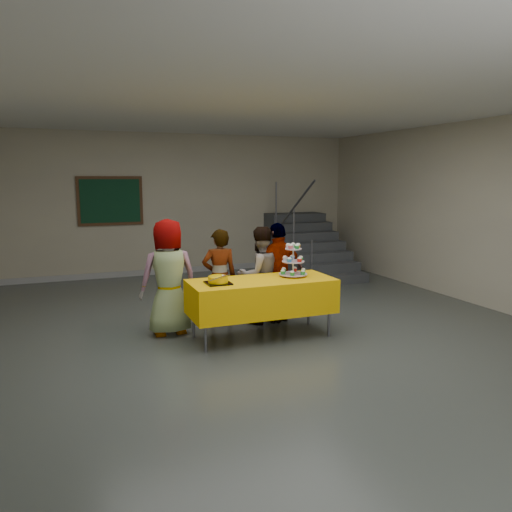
{
  "coord_description": "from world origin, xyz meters",
  "views": [
    {
      "loc": [
        -2.31,
        -5.65,
        2.08
      ],
      "look_at": [
        0.06,
        0.4,
        1.05
      ],
      "focal_mm": 35.0,
      "sensor_mm": 36.0,
      "label": 1
    }
  ],
  "objects_px": {
    "schoolchild_d": "(279,273)",
    "schoolchild_b": "(219,277)",
    "bake_table": "(262,296)",
    "cupcake_stand": "(293,263)",
    "noticeboard": "(110,201)",
    "schoolchild_c": "(260,275)",
    "staircase": "(306,250)",
    "schoolchild_a": "(169,277)",
    "bear_cake": "(218,279)"
  },
  "relations": [
    {
      "from": "schoolchild_d",
      "to": "schoolchild_b",
      "type": "bearing_deg",
      "value": -23.83
    },
    {
      "from": "schoolchild_b",
      "to": "bake_table",
      "type": "bearing_deg",
      "value": 117.72
    },
    {
      "from": "cupcake_stand",
      "to": "noticeboard",
      "type": "relative_size",
      "value": 0.34
    },
    {
      "from": "cupcake_stand",
      "to": "noticeboard",
      "type": "distance_m",
      "value": 5.11
    },
    {
      "from": "cupcake_stand",
      "to": "schoolchild_c",
      "type": "height_order",
      "value": "schoolchild_c"
    },
    {
      "from": "schoolchild_c",
      "to": "staircase",
      "type": "bearing_deg",
      "value": -131.48
    },
    {
      "from": "schoolchild_c",
      "to": "schoolchild_b",
      "type": "bearing_deg",
      "value": -20.13
    },
    {
      "from": "staircase",
      "to": "noticeboard",
      "type": "relative_size",
      "value": 1.85
    },
    {
      "from": "schoolchild_c",
      "to": "schoolchild_d",
      "type": "xyz_separation_m",
      "value": [
        0.28,
        -0.03,
        0.02
      ]
    },
    {
      "from": "schoolchild_c",
      "to": "staircase",
      "type": "height_order",
      "value": "staircase"
    },
    {
      "from": "bake_table",
      "to": "schoolchild_c",
      "type": "height_order",
      "value": "schoolchild_c"
    },
    {
      "from": "cupcake_stand",
      "to": "schoolchild_d",
      "type": "distance_m",
      "value": 0.59
    },
    {
      "from": "bake_table",
      "to": "staircase",
      "type": "distance_m",
      "value": 4.73
    },
    {
      "from": "bake_table",
      "to": "noticeboard",
      "type": "height_order",
      "value": "noticeboard"
    },
    {
      "from": "schoolchild_a",
      "to": "staircase",
      "type": "xyz_separation_m",
      "value": [
        3.73,
        3.34,
        -0.29
      ]
    },
    {
      "from": "bake_table",
      "to": "bear_cake",
      "type": "relative_size",
      "value": 5.25
    },
    {
      "from": "schoolchild_b",
      "to": "noticeboard",
      "type": "relative_size",
      "value": 1.05
    },
    {
      "from": "schoolchild_a",
      "to": "schoolchild_d",
      "type": "height_order",
      "value": "schoolchild_a"
    },
    {
      "from": "schoolchild_a",
      "to": "noticeboard",
      "type": "bearing_deg",
      "value": -88.15
    },
    {
      "from": "cupcake_stand",
      "to": "staircase",
      "type": "distance_m",
      "value": 4.46
    },
    {
      "from": "schoolchild_d",
      "to": "noticeboard",
      "type": "xyz_separation_m",
      "value": [
        -1.92,
        4.17,
        0.88
      ]
    },
    {
      "from": "schoolchild_c",
      "to": "noticeboard",
      "type": "bearing_deg",
      "value": -73.67
    },
    {
      "from": "schoolchild_c",
      "to": "bear_cake",
      "type": "bearing_deg",
      "value": 33.66
    },
    {
      "from": "schoolchild_a",
      "to": "schoolchild_b",
      "type": "relative_size",
      "value": 1.13
    },
    {
      "from": "bake_table",
      "to": "schoolchild_c",
      "type": "relative_size",
      "value": 1.35
    },
    {
      "from": "cupcake_stand",
      "to": "staircase",
      "type": "height_order",
      "value": "staircase"
    },
    {
      "from": "schoolchild_b",
      "to": "staircase",
      "type": "bearing_deg",
      "value": -128.58
    },
    {
      "from": "cupcake_stand",
      "to": "noticeboard",
      "type": "height_order",
      "value": "noticeboard"
    },
    {
      "from": "schoolchild_a",
      "to": "schoolchild_b",
      "type": "xyz_separation_m",
      "value": [
        0.76,
        0.19,
        -0.09
      ]
    },
    {
      "from": "schoolchild_d",
      "to": "noticeboard",
      "type": "height_order",
      "value": "noticeboard"
    },
    {
      "from": "bear_cake",
      "to": "schoolchild_d",
      "type": "distance_m",
      "value": 1.28
    },
    {
      "from": "bear_cake",
      "to": "noticeboard",
      "type": "bearing_deg",
      "value": 99.64
    },
    {
      "from": "schoolchild_b",
      "to": "schoolchild_d",
      "type": "relative_size",
      "value": 0.95
    },
    {
      "from": "cupcake_stand",
      "to": "schoolchild_b",
      "type": "height_order",
      "value": "schoolchild_b"
    },
    {
      "from": "schoolchild_a",
      "to": "noticeboard",
      "type": "xyz_separation_m",
      "value": [
        -0.32,
        4.18,
        0.83
      ]
    },
    {
      "from": "bake_table",
      "to": "schoolchild_a",
      "type": "relative_size",
      "value": 1.22
    },
    {
      "from": "bake_table",
      "to": "schoolchild_c",
      "type": "distance_m",
      "value": 0.68
    },
    {
      "from": "cupcake_stand",
      "to": "schoolchild_c",
      "type": "relative_size",
      "value": 0.32
    },
    {
      "from": "schoolchild_c",
      "to": "schoolchild_d",
      "type": "distance_m",
      "value": 0.28
    },
    {
      "from": "schoolchild_d",
      "to": "noticeboard",
      "type": "relative_size",
      "value": 1.11
    },
    {
      "from": "cupcake_stand",
      "to": "bake_table",
      "type": "bearing_deg",
      "value": -173.03
    },
    {
      "from": "schoolchild_a",
      "to": "schoolchild_b",
      "type": "height_order",
      "value": "schoolchild_a"
    },
    {
      "from": "schoolchild_b",
      "to": "staircase",
      "type": "distance_m",
      "value": 4.33
    },
    {
      "from": "schoolchild_c",
      "to": "cupcake_stand",
      "type": "bearing_deg",
      "value": 108.45
    },
    {
      "from": "schoolchild_a",
      "to": "schoolchild_d",
      "type": "relative_size",
      "value": 1.08
    },
    {
      "from": "cupcake_stand",
      "to": "schoolchild_b",
      "type": "xyz_separation_m",
      "value": [
        -0.81,
        0.72,
        -0.27
      ]
    },
    {
      "from": "schoolchild_b",
      "to": "noticeboard",
      "type": "distance_m",
      "value": 4.23
    },
    {
      "from": "schoolchild_a",
      "to": "staircase",
      "type": "relative_size",
      "value": 0.64
    },
    {
      "from": "schoolchild_a",
      "to": "schoolchild_c",
      "type": "bearing_deg",
      "value": 179.25
    },
    {
      "from": "bake_table",
      "to": "staircase",
      "type": "height_order",
      "value": "staircase"
    }
  ]
}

